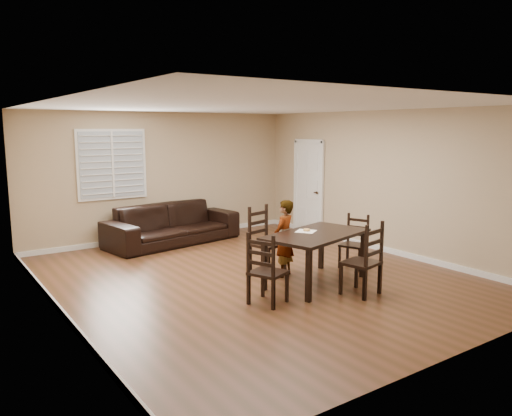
{
  "coord_description": "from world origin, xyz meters",
  "views": [
    {
      "loc": [
        -4.39,
        -6.36,
        2.36
      ],
      "look_at": [
        0.44,
        0.63,
        1.0
      ],
      "focal_mm": 35.0,
      "sensor_mm": 36.0,
      "label": 1
    }
  ],
  "objects_px": {
    "chair_near": "(262,241)",
    "chair_left": "(263,273)",
    "donut": "(307,230)",
    "dining_table": "(316,239)",
    "chair_far": "(369,263)",
    "chair_right": "(356,243)",
    "child": "(284,238)",
    "sofa": "(172,224)"
  },
  "relations": [
    {
      "from": "chair_near",
      "to": "chair_left",
      "type": "bearing_deg",
      "value": -138.84
    },
    {
      "from": "chair_near",
      "to": "donut",
      "type": "distance_m",
      "value": 0.95
    },
    {
      "from": "dining_table",
      "to": "donut",
      "type": "distance_m",
      "value": 0.22
    },
    {
      "from": "chair_near",
      "to": "chair_far",
      "type": "height_order",
      "value": "chair_near"
    },
    {
      "from": "dining_table",
      "to": "chair_right",
      "type": "height_order",
      "value": "chair_right"
    },
    {
      "from": "child",
      "to": "chair_left",
      "type": "bearing_deg",
      "value": 13.59
    },
    {
      "from": "donut",
      "to": "sofa",
      "type": "xyz_separation_m",
      "value": [
        -0.61,
        3.55,
        -0.41
      ]
    },
    {
      "from": "dining_table",
      "to": "chair_left",
      "type": "xyz_separation_m",
      "value": [
        -1.23,
        -0.35,
        -0.25
      ]
    },
    {
      "from": "chair_left",
      "to": "sofa",
      "type": "relative_size",
      "value": 0.36
    },
    {
      "from": "chair_near",
      "to": "child",
      "type": "bearing_deg",
      "value": -89.6
    },
    {
      "from": "chair_near",
      "to": "sofa",
      "type": "height_order",
      "value": "chair_near"
    },
    {
      "from": "child",
      "to": "sofa",
      "type": "height_order",
      "value": "child"
    },
    {
      "from": "chair_far",
      "to": "sofa",
      "type": "bearing_deg",
      "value": -91.81
    },
    {
      "from": "dining_table",
      "to": "chair_left",
      "type": "distance_m",
      "value": 1.3
    },
    {
      "from": "dining_table",
      "to": "chair_left",
      "type": "relative_size",
      "value": 1.88
    },
    {
      "from": "chair_left",
      "to": "child",
      "type": "bearing_deg",
      "value": -71.51
    },
    {
      "from": "chair_left",
      "to": "child",
      "type": "xyz_separation_m",
      "value": [
        1.07,
        0.94,
        0.17
      ]
    },
    {
      "from": "chair_left",
      "to": "donut",
      "type": "bearing_deg",
      "value": -88.64
    },
    {
      "from": "chair_far",
      "to": "child",
      "type": "xyz_separation_m",
      "value": [
        -0.38,
        1.46,
        0.14
      ]
    },
    {
      "from": "donut",
      "to": "sofa",
      "type": "height_order",
      "value": "donut"
    },
    {
      "from": "sofa",
      "to": "dining_table",
      "type": "bearing_deg",
      "value": -89.83
    },
    {
      "from": "child",
      "to": "chair_right",
      "type": "bearing_deg",
      "value": 142.22
    },
    {
      "from": "chair_left",
      "to": "chair_right",
      "type": "relative_size",
      "value": 1.1
    },
    {
      "from": "chair_near",
      "to": "chair_right",
      "type": "xyz_separation_m",
      "value": [
        1.5,
        -0.7,
        -0.09
      ]
    },
    {
      "from": "sofa",
      "to": "chair_far",
      "type": "bearing_deg",
      "value": -88.88
    },
    {
      "from": "dining_table",
      "to": "sofa",
      "type": "bearing_deg",
      "value": 84.65
    },
    {
      "from": "chair_near",
      "to": "chair_right",
      "type": "height_order",
      "value": "chair_near"
    },
    {
      "from": "chair_left",
      "to": "donut",
      "type": "xyz_separation_m",
      "value": [
        1.2,
        0.53,
        0.36
      ]
    },
    {
      "from": "chair_near",
      "to": "chair_far",
      "type": "relative_size",
      "value": 1.03
    },
    {
      "from": "child",
      "to": "sofa",
      "type": "relative_size",
      "value": 0.45
    },
    {
      "from": "dining_table",
      "to": "donut",
      "type": "relative_size",
      "value": 16.81
    },
    {
      "from": "child",
      "to": "donut",
      "type": "xyz_separation_m",
      "value": [
        0.13,
        -0.4,
        0.2
      ]
    },
    {
      "from": "chair_near",
      "to": "chair_left",
      "type": "height_order",
      "value": "chair_near"
    },
    {
      "from": "chair_right",
      "to": "donut",
      "type": "relative_size",
      "value": 8.17
    },
    {
      "from": "chair_left",
      "to": "child",
      "type": "height_order",
      "value": "child"
    },
    {
      "from": "chair_near",
      "to": "sofa",
      "type": "xyz_separation_m",
      "value": [
        -0.36,
        2.69,
        -0.09
      ]
    },
    {
      "from": "chair_right",
      "to": "child",
      "type": "xyz_separation_m",
      "value": [
        -1.38,
        0.25,
        0.21
      ]
    },
    {
      "from": "chair_left",
      "to": "chair_near",
      "type": "bearing_deg",
      "value": -57.03
    },
    {
      "from": "chair_far",
      "to": "donut",
      "type": "bearing_deg",
      "value": -88.83
    },
    {
      "from": "donut",
      "to": "sofa",
      "type": "distance_m",
      "value": 3.62
    },
    {
      "from": "donut",
      "to": "dining_table",
      "type": "bearing_deg",
      "value": -81.36
    },
    {
      "from": "sofa",
      "to": "child",
      "type": "bearing_deg",
      "value": -90.86
    }
  ]
}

